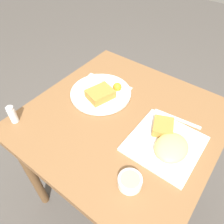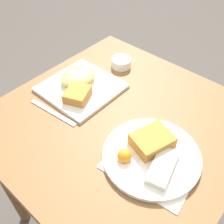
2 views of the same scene
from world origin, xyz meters
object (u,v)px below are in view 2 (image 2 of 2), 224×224
at_px(plate_oval_far, 151,153).
at_px(butter_knife, 53,112).
at_px(plate_square_near, 80,84).
at_px(sauce_ramekin, 121,62).

distance_m(plate_oval_far, butter_knife, 0.38).
xyz_separation_m(plate_square_near, plate_oval_far, (0.08, 0.40, -0.00)).
distance_m(sauce_ramekin, butter_knife, 0.38).
height_order(plate_square_near, plate_oval_far, plate_square_near).
distance_m(plate_square_near, butter_knife, 0.16).
xyz_separation_m(plate_oval_far, butter_knife, (0.08, -0.38, -0.02)).
relative_size(plate_square_near, plate_oval_far, 0.91).
relative_size(plate_oval_far, butter_knife, 1.39).
bearing_deg(plate_oval_far, butter_knife, -78.18).
height_order(sauce_ramekin, butter_knife, sauce_ramekin).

